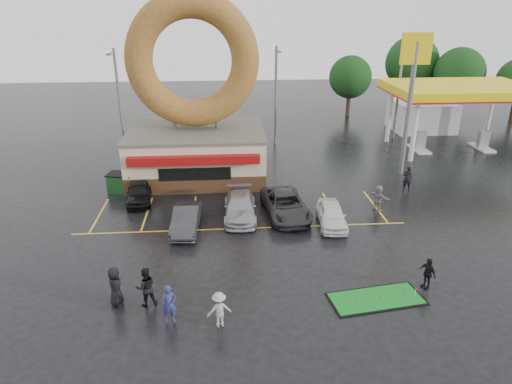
{
  "coord_description": "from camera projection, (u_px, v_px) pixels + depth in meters",
  "views": [
    {
      "loc": [
        -1.0,
        -21.01,
        12.53
      ],
      "look_at": [
        0.87,
        3.75,
        2.2
      ],
      "focal_mm": 32.0,
      "sensor_mm": 36.0,
      "label": 1
    }
  ],
  "objects": [
    {
      "name": "tree_far_a",
      "position": [
        459.0,
        73.0,
        51.66
      ],
      "size": [
        5.6,
        5.6,
        8.0
      ],
      "color": "#332114",
      "rests_on": "ground"
    },
    {
      "name": "streetlight_mid",
      "position": [
        276.0,
        94.0,
        41.92
      ],
      "size": [
        0.4,
        2.21,
        9.0
      ],
      "color": "slate",
      "rests_on": "ground"
    },
    {
      "name": "car_black",
      "position": [
        139.0,
        192.0,
        30.86
      ],
      "size": [
        2.02,
        4.11,
        1.35
      ],
      "primitive_type": "imported",
      "rotation": [
        0.0,
        0.0,
        0.11
      ],
      "color": "black",
      "rests_on": "ground"
    },
    {
      "name": "shell_sign",
      "position": [
        413.0,
        79.0,
        33.34
      ],
      "size": [
        2.2,
        0.36,
        10.6
      ],
      "color": "slate",
      "rests_on": "ground"
    },
    {
      "name": "person_bystander",
      "position": [
        115.0,
        286.0,
        20.17
      ],
      "size": [
        0.79,
        1.02,
        1.86
      ],
      "primitive_type": "imported",
      "rotation": [
        0.0,
        0.0,
        1.81
      ],
      "color": "black",
      "rests_on": "ground"
    },
    {
      "name": "person_cameraman",
      "position": [
        427.0,
        273.0,
        21.41
      ],
      "size": [
        0.72,
        1.0,
        1.57
      ],
      "primitive_type": "imported",
      "rotation": [
        0.0,
        0.0,
        -1.16
      ],
      "color": "black",
      "rests_on": "ground"
    },
    {
      "name": "putting_green",
      "position": [
        376.0,
        299.0,
        20.81
      ],
      "size": [
        4.54,
        2.48,
        0.54
      ],
      "color": "black",
      "rests_on": "ground"
    },
    {
      "name": "tree_far_c",
      "position": [
        412.0,
        63.0,
        54.82
      ],
      "size": [
        6.3,
        6.3,
        9.0
      ],
      "color": "#332114",
      "rests_on": "ground"
    },
    {
      "name": "person_hoodie",
      "position": [
        219.0,
        309.0,
        18.84
      ],
      "size": [
        1.15,
        0.82,
        1.6
      ],
      "primitive_type": "imported",
      "rotation": [
        0.0,
        0.0,
        3.38
      ],
      "color": "#99999C",
      "rests_on": "ground"
    },
    {
      "name": "streetlight_right",
      "position": [
        399.0,
        90.0,
        43.68
      ],
      "size": [
        0.4,
        2.21,
        9.0
      ],
      "color": "slate",
      "rests_on": "ground"
    },
    {
      "name": "car_white",
      "position": [
        332.0,
        215.0,
        27.57
      ],
      "size": [
        1.91,
        4.05,
        1.34
      ],
      "primitive_type": "imported",
      "rotation": [
        0.0,
        0.0,
        -0.08
      ],
      "color": "white",
      "rests_on": "ground"
    },
    {
      "name": "person_walker_far",
      "position": [
        407.0,
        178.0,
        32.64
      ],
      "size": [
        0.75,
        0.58,
        1.82
      ],
      "primitive_type": "imported",
      "rotation": [
        0.0,
        0.0,
        2.91
      ],
      "color": "black",
      "rests_on": "ground"
    },
    {
      "name": "person_blackjkt",
      "position": [
        146.0,
        287.0,
        20.1
      ],
      "size": [
        1.08,
        0.94,
        1.88
      ],
      "primitive_type": "imported",
      "rotation": [
        0.0,
        0.0,
        3.42
      ],
      "color": "black",
      "rests_on": "ground"
    },
    {
      "name": "person_blue",
      "position": [
        169.0,
        304.0,
        19.04
      ],
      "size": [
        0.69,
        0.5,
        1.75
      ],
      "primitive_type": "imported",
      "rotation": [
        0.0,
        0.0,
        0.14
      ],
      "color": "navy",
      "rests_on": "ground"
    },
    {
      "name": "streetlight_left",
      "position": [
        119.0,
        98.0,
        40.03
      ],
      "size": [
        0.4,
        2.21,
        9.0
      ],
      "color": "slate",
      "rests_on": "ground"
    },
    {
      "name": "car_silver",
      "position": [
        240.0,
        207.0,
        28.58
      ],
      "size": [
        2.12,
        4.88,
        1.4
      ],
      "primitive_type": "imported",
      "rotation": [
        0.0,
        0.0,
        -0.03
      ],
      "color": "#9D9CA1",
      "rests_on": "ground"
    },
    {
      "name": "car_grey",
      "position": [
        285.0,
        205.0,
        28.74
      ],
      "size": [
        2.95,
        5.56,
        1.49
      ],
      "primitive_type": "imported",
      "rotation": [
        0.0,
        0.0,
        0.09
      ],
      "color": "#2B2B2E",
      "rests_on": "ground"
    },
    {
      "name": "gas_station",
      "position": [
        442.0,
        103.0,
        43.47
      ],
      "size": [
        12.3,
        13.65,
        5.9
      ],
      "color": "silver",
      "rests_on": "ground"
    },
    {
      "name": "donut_shop",
      "position": [
        195.0,
        119.0,
        34.24
      ],
      "size": [
        10.2,
        8.7,
        13.5
      ],
      "color": "#472B19",
      "rests_on": "ground"
    },
    {
      "name": "car_dgrey",
      "position": [
        186.0,
        219.0,
        26.95
      ],
      "size": [
        1.73,
        4.3,
        1.39
      ],
      "primitive_type": "imported",
      "rotation": [
        0.0,
        0.0,
        -0.06
      ],
      "color": "#2D2D2F",
      "rests_on": "ground"
    },
    {
      "name": "tree_far_d",
      "position": [
        350.0,
        77.0,
        52.92
      ],
      "size": [
        4.9,
        4.9,
        7.0
      ],
      "color": "#332114",
      "rests_on": "ground"
    },
    {
      "name": "dumpster",
      "position": [
        122.0,
        183.0,
        32.44
      ],
      "size": [
        2.03,
        1.58,
        1.3
      ],
      "primitive_type": "cube",
      "rotation": [
        0.0,
        0.0,
        -0.23
      ],
      "color": "#1B4621",
      "rests_on": "ground"
    },
    {
      "name": "ground",
      "position": [
        245.0,
        258.0,
        24.22
      ],
      "size": [
        120.0,
        120.0,
        0.0
      ],
      "primitive_type": "plane",
      "color": "black",
      "rests_on": "ground"
    },
    {
      "name": "person_walker_near",
      "position": [
        378.0,
        198.0,
        29.5
      ],
      "size": [
        1.25,
        1.61,
        1.7
      ],
      "primitive_type": "imported",
      "rotation": [
        0.0,
        0.0,
        2.12
      ],
      "color": "gray",
      "rests_on": "ground"
    }
  ]
}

